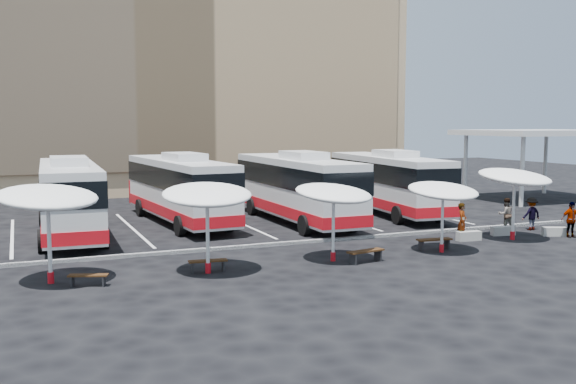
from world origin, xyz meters
name	(u,v)px	position (x,y,z in m)	size (l,w,h in m)	color
ground	(293,246)	(0.00, 0.00, 0.00)	(120.00, 120.00, 0.00)	black
sandstone_building	(152,46)	(0.00, 31.87, 12.63)	(42.00, 18.25, 29.60)	tan
service_canopy	(536,134)	(24.00, 10.00, 4.87)	(10.00, 8.00, 5.20)	silver
curb_divider	(289,243)	(0.00, 0.50, 0.07)	(34.00, 0.25, 0.15)	black
bay_lines	(238,222)	(0.00, 8.00, 0.01)	(24.15, 12.00, 0.01)	white
bus_0	(69,195)	(-9.27, 7.15, 2.07)	(3.35, 12.89, 4.06)	silver
bus_1	(179,187)	(-3.18, 9.07, 2.07)	(3.67, 12.93, 4.05)	silver
bus_2	(296,186)	(3.03, 6.67, 2.11)	(3.12, 13.02, 4.13)	silver
bus_3	(387,181)	(9.79, 7.78, 2.07)	(4.00, 12.96, 4.05)	silver
sunshade_0	(48,197)	(-10.68, -2.93, 3.08)	(4.55, 4.58, 3.62)	silver
sunshade_1	(207,195)	(-5.10, -3.60, 2.99)	(3.76, 3.79, 3.52)	silver
sunshade_2	(334,194)	(0.27, -3.51, 2.81)	(4.00, 4.03, 3.30)	silver
sunshade_3	(443,191)	(5.52, -3.76, 2.72)	(3.12, 3.16, 3.20)	silver
sunshade_4	(515,177)	(10.59, -2.56, 3.06)	(4.03, 4.06, 3.60)	silver
wood_bench_0	(88,277)	(-9.50, -3.88, 0.32)	(1.40, 0.81, 0.42)	black
wood_bench_1	(208,263)	(-5.03, -3.36, 0.35)	(1.51, 0.57, 0.45)	black
wood_bench_2	(366,253)	(1.35, -4.31, 0.39)	(1.72, 0.74, 0.51)	black
wood_bench_3	(434,241)	(5.55, -3.16, 0.38)	(1.67, 0.60, 0.50)	black
conc_bench_0	(469,236)	(8.45, -1.93, 0.23)	(1.21, 0.40, 0.45)	gray
conc_bench_1	(503,231)	(11.00, -1.43, 0.23)	(1.20, 0.40, 0.45)	gray
conc_bench_2	(554,232)	(13.28, -2.58, 0.22)	(1.19, 0.40, 0.45)	gray
passenger_0	(462,222)	(8.27, -1.65, 0.91)	(0.66, 0.43, 1.81)	black
passenger_1	(506,214)	(12.13, -0.35, 0.88)	(0.85, 0.66, 1.75)	black
passenger_2	(571,220)	(13.69, -3.22, 0.90)	(1.05, 0.44, 1.79)	black
passenger_3	(531,214)	(13.50, -0.73, 0.88)	(1.13, 0.65, 1.75)	black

